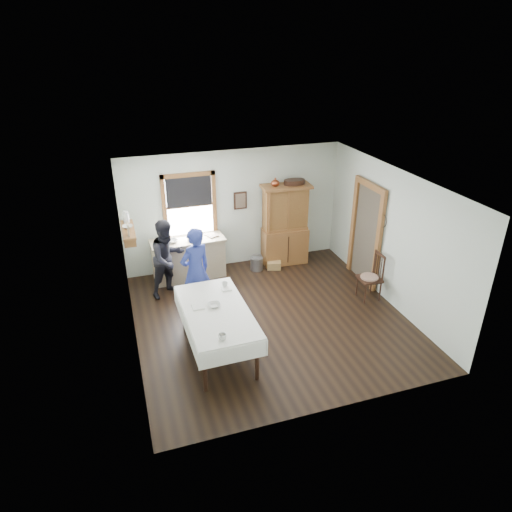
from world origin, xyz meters
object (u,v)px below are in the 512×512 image
Objects in this scene: work_counter at (189,258)px; pail at (257,264)px; dining_table at (217,331)px; wicker_basket at (274,265)px; spindle_chair at (370,277)px; figure_dark at (168,261)px; woman_blue at (196,274)px; china_hutch at (285,225)px.

pail is (1.53, -0.14, -0.30)m from work_counter.
wicker_basket is (1.97, 2.57, -0.32)m from dining_table.
spindle_chair reaches higher than work_counter.
figure_dark is at bearing -167.33° from pail.
work_counter is at bearing 150.06° from spindle_chair.
work_counter is 5.25× the size of pail.
spindle_chair is at bearing 146.50° from woman_blue.
china_hutch is at bearing -15.04° from figure_dark.
pail is at bearing 168.51° from wicker_basket.
woman_blue is 0.94m from figure_dark.
pail is (1.57, 2.65, -0.26)m from dining_table.
spindle_chair is at bearing -60.63° from china_hutch.
woman_blue is (-0.07, 1.35, 0.40)m from dining_table.
pail is (-0.75, -0.18, -0.80)m from china_hutch.
pail is at bearing -165.07° from woman_blue.
pail is 2.19m from figure_dark.
china_hutch is 2.82m from woman_blue.
china_hutch reaches higher than wicker_basket.
dining_table is at bearing -93.31° from work_counter.
china_hutch is 6.14× the size of wicker_basket.
woman_blue is at bearing -96.86° from work_counter.
work_counter is 2.79m from dining_table.
woman_blue is (-2.04, -1.22, 0.72)m from wicker_basket.
pail is 0.19× the size of woman_blue.
work_counter is 1.05× the size of figure_dark.
woman_blue is (-0.11, -1.44, 0.36)m from work_counter.
pail is 2.20m from woman_blue.
figure_dark is (-2.45, -0.38, 0.67)m from wicker_basket.
spindle_chair reaches higher than dining_table.
pail is (-1.79, 1.91, -0.35)m from spindle_chair.
figure_dark is at bearing 102.41° from dining_table.
figure_dark is at bearing -87.56° from woman_blue.
spindle_chair is 0.66× the size of figure_dark.
spindle_chair is 3.50m from woman_blue.
pail is at bearing 59.33° from dining_table.
china_hutch reaches higher than woman_blue.
wicker_basket is 2.57m from figure_dark.
wicker_basket is at bearing -9.03° from work_counter.
dining_table is at bearing -127.47° from wicker_basket.
wicker_basket is at bearing -172.56° from woman_blue.
dining_table is at bearing -105.56° from figure_dark.
dining_table is 3.25m from wicker_basket.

